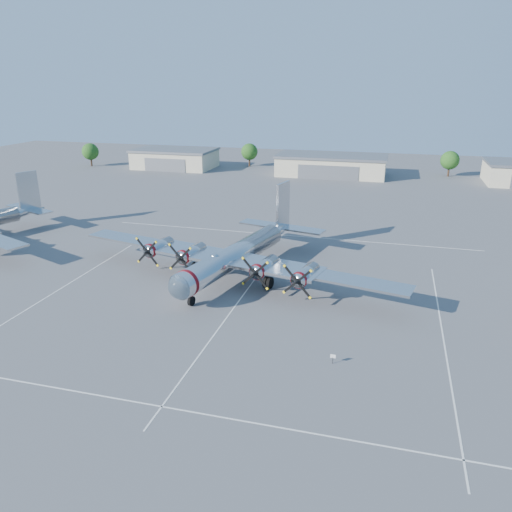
% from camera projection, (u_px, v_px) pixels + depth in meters
% --- Properties ---
extents(ground, '(260.00, 260.00, 0.00)m').
position_uv_depth(ground, '(243.00, 295.00, 58.75)').
color(ground, '#545456').
rests_on(ground, ground).
extents(parking_lines, '(60.00, 50.08, 0.01)m').
position_uv_depth(parking_lines, '(239.00, 301.00, 57.16)').
color(parking_lines, silver).
rests_on(parking_lines, ground).
extents(hangar_west, '(22.60, 14.60, 5.40)m').
position_uv_depth(hangar_west, '(175.00, 158.00, 143.58)').
color(hangar_west, '#BDB196').
rests_on(hangar_west, ground).
extents(hangar_center, '(28.60, 14.60, 5.40)m').
position_uv_depth(hangar_center, '(331.00, 165.00, 132.40)').
color(hangar_center, '#BDB196').
rests_on(hangar_center, ground).
extents(tree_far_west, '(4.80, 4.80, 6.64)m').
position_uv_depth(tree_far_west, '(90.00, 152.00, 145.69)').
color(tree_far_west, '#382619').
rests_on(tree_far_west, ground).
extents(tree_west, '(4.80, 4.80, 6.64)m').
position_uv_depth(tree_west, '(249.00, 152.00, 145.42)').
color(tree_west, '#382619').
rests_on(tree_west, ground).
extents(tree_east, '(4.80, 4.80, 6.64)m').
position_uv_depth(tree_east, '(450.00, 160.00, 129.93)').
color(tree_east, '#382619').
rests_on(tree_east, ground).
extents(main_bomber_b29, '(50.67, 40.09, 9.92)m').
position_uv_depth(main_bomber_b29, '(239.00, 275.00, 64.87)').
color(main_bomber_b29, silver).
rests_on(main_bomber_b29, ground).
extents(info_placard, '(0.48, 0.05, 0.92)m').
position_uv_depth(info_placard, '(333.00, 357.00, 44.43)').
color(info_placard, black).
rests_on(info_placard, ground).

